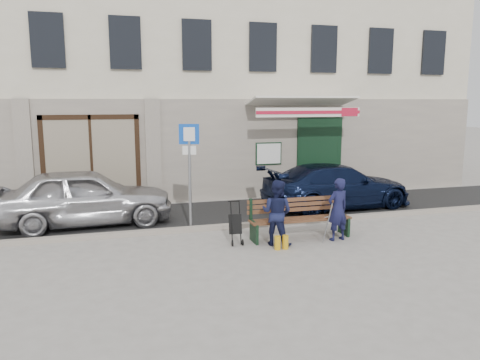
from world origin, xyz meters
name	(u,v)px	position (x,y,z in m)	size (l,w,h in m)	color
ground	(242,247)	(0.00, 0.00, 0.00)	(80.00, 80.00, 0.00)	#9E9991
asphalt_lane	(212,214)	(0.00, 3.10, 0.01)	(60.00, 3.20, 0.01)	#282828
curb	(226,227)	(0.00, 1.50, 0.06)	(60.00, 0.18, 0.12)	#9E9384
building	(179,51)	(0.01, 8.45, 4.97)	(20.00, 8.27, 10.00)	beige
car_silver	(85,197)	(-3.34, 2.84, 0.74)	(1.75, 4.35, 1.48)	silver
car_navy	(337,186)	(3.74, 2.87, 0.66)	(1.85, 4.54, 1.32)	black
parking_sign	(190,160)	(-0.85, 1.65, 1.74)	(0.47, 0.15, 2.60)	gray
bench	(298,219)	(1.42, 0.28, 0.46)	(2.40, 1.17, 0.98)	brown
man	(338,209)	(2.22, -0.10, 0.72)	(0.52, 0.34, 1.44)	#15173A
woman	(277,213)	(0.77, -0.05, 0.73)	(0.71, 0.55, 1.46)	#151A3C
stroller	(235,225)	(-0.08, 0.28, 0.42)	(0.30, 0.41, 0.95)	black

